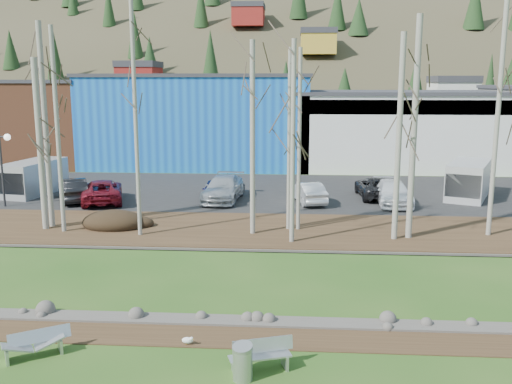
# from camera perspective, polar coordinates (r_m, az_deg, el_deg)

# --- Properties ---
(ground) EXTENTS (200.00, 200.00, 0.00)m
(ground) POSITION_cam_1_polar(r_m,az_deg,el_deg) (16.42, -6.71, -17.13)
(ground) COLOR #224C15
(ground) RESTS_ON ground
(dirt_strip) EXTENTS (80.00, 1.80, 0.03)m
(dirt_strip) POSITION_cam_1_polar(r_m,az_deg,el_deg) (18.26, -5.47, -14.00)
(dirt_strip) COLOR #382616
(dirt_strip) RESTS_ON ground
(near_bank_rocks) EXTENTS (80.00, 0.80, 0.50)m
(near_bank_rocks) POSITION_cam_1_polar(r_m,az_deg,el_deg) (19.16, -4.98, -12.79)
(near_bank_rocks) COLOR #47423D
(near_bank_rocks) RESTS_ON ground
(river) EXTENTS (80.00, 8.00, 0.90)m
(river) POSITION_cam_1_polar(r_m,az_deg,el_deg) (22.93, -3.39, -8.66)
(river) COLOR black
(river) RESTS_ON ground
(far_bank_rocks) EXTENTS (80.00, 0.80, 0.46)m
(far_bank_rocks) POSITION_cam_1_polar(r_m,az_deg,el_deg) (26.80, -2.28, -5.71)
(far_bank_rocks) COLOR #47423D
(far_bank_rocks) RESTS_ON ground
(far_bank) EXTENTS (80.00, 7.00, 0.15)m
(far_bank) POSITION_cam_1_polar(r_m,az_deg,el_deg) (29.84, -1.62, -3.80)
(far_bank) COLOR #382616
(far_bank) RESTS_ON ground
(parking_lot) EXTENTS (80.00, 14.00, 0.14)m
(parking_lot) POSITION_cam_1_polar(r_m,az_deg,el_deg) (40.04, -0.18, 0.05)
(parking_lot) COLOR black
(parking_lot) RESTS_ON ground
(building_brick) EXTENTS (16.32, 12.24, 7.80)m
(building_brick) POSITION_cam_1_polar(r_m,az_deg,el_deg) (59.70, -22.93, 6.55)
(building_brick) COLOR brown
(building_brick) RESTS_ON ground
(building_blue) EXTENTS (20.40, 12.24, 8.30)m
(building_blue) POSITION_cam_1_polar(r_m,az_deg,el_deg) (54.04, -5.51, 7.25)
(building_blue) COLOR #1251B6
(building_blue) RESTS_ON ground
(building_white) EXTENTS (18.36, 12.24, 6.80)m
(building_white) POSITION_cam_1_polar(r_m,az_deg,el_deg) (54.14, 13.76, 6.20)
(building_white) COLOR silver
(building_white) RESTS_ON ground
(hillside) EXTENTS (160.00, 72.00, 35.00)m
(hillside) POSITION_cam_1_polar(r_m,az_deg,el_deg) (98.72, 2.37, 16.77)
(hillside) COLOR #363421
(hillside) RESTS_ON ground
(bench_intact) EXTENTS (1.77, 1.01, 0.85)m
(bench_intact) POSITION_cam_1_polar(r_m,az_deg,el_deg) (16.07, 0.49, -16.01)
(bench_intact) COLOR #B7B9BC
(bench_intact) RESTS_ON ground
(bench_damaged) EXTENTS (1.73, 1.36, 0.76)m
(bench_damaged) POSITION_cam_1_polar(r_m,az_deg,el_deg) (17.92, -21.19, -13.95)
(bench_damaged) COLOR #B7B9BC
(bench_damaged) RESTS_ON ground
(litter_bin) EXTENTS (0.67, 0.67, 0.90)m
(litter_bin) POSITION_cam_1_polar(r_m,az_deg,el_deg) (15.59, -1.35, -16.80)
(litter_bin) COLOR #B7B9BC
(litter_bin) RESTS_ON ground
(seagull) EXTENTS (0.39, 0.21, 0.29)m
(seagull) POSITION_cam_1_polar(r_m,az_deg,el_deg) (17.61, -6.83, -14.50)
(seagull) COLOR gold
(seagull) RESTS_ON ground
(dirt_mound) EXTENTS (3.32, 2.34, 0.65)m
(dirt_mound) POSITION_cam_1_polar(r_m,az_deg,el_deg) (30.98, -14.06, -2.81)
(dirt_mound) COLOR black
(dirt_mound) RESTS_ON far_bank
(birch_0) EXTENTS (0.28, 0.28, 10.52)m
(birch_0) POSITION_cam_1_polar(r_m,az_deg,el_deg) (31.36, -20.30, 6.15)
(birch_0) COLOR #ACA99B
(birch_0) RESTS_ON far_bank
(birch_1) EXTENTS (0.22, 0.22, 10.22)m
(birch_1) POSITION_cam_1_polar(r_m,az_deg,el_deg) (30.07, -19.23, 5.75)
(birch_1) COLOR #ACA99B
(birch_1) RESTS_ON far_bank
(birch_2) EXTENTS (0.32, 0.32, 8.72)m
(birch_2) POSITION_cam_1_polar(r_m,az_deg,el_deg) (31.01, -20.79, 4.40)
(birch_2) COLOR #ACA99B
(birch_2) RESTS_ON far_bank
(birch_3) EXTENTS (0.20, 0.20, 11.42)m
(birch_3) POSITION_cam_1_polar(r_m,az_deg,el_deg) (28.30, -11.95, 7.05)
(birch_3) COLOR #ACA99B
(birch_3) RESTS_ON far_bank
(birch_4) EXTENTS (0.25, 0.25, 9.51)m
(birch_4) POSITION_cam_1_polar(r_m,az_deg,el_deg) (28.06, -0.35, 5.29)
(birch_4) COLOR #ACA99B
(birch_4) RESTS_ON far_bank
(birch_5) EXTENTS (0.20, 0.20, 9.20)m
(birch_5) POSITION_cam_1_polar(r_m,az_deg,el_deg) (28.97, 4.35, 5.14)
(birch_5) COLOR #ACA99B
(birch_5) RESTS_ON far_bank
(birch_6) EXTENTS (0.22, 0.22, 9.45)m
(birch_6) POSITION_cam_1_polar(r_m,az_deg,el_deg) (26.60, 3.71, 4.88)
(birch_6) COLOR #ACA99B
(birch_6) RESTS_ON far_bank
(birch_7) EXTENTS (0.30, 0.30, 10.60)m
(birch_7) POSITION_cam_1_polar(r_m,az_deg,el_deg) (28.21, 15.52, 6.03)
(birch_7) COLOR #ACA99B
(birch_7) RESTS_ON far_bank
(birch_8) EXTENTS (0.28, 0.28, 9.78)m
(birch_8) POSITION_cam_1_polar(r_m,az_deg,el_deg) (27.84, 14.09, 5.20)
(birch_8) COLOR #ACA99B
(birch_8) RESTS_ON far_bank
(birch_9) EXTENTS (0.23, 0.23, 12.75)m
(birch_9) POSITION_cam_1_polar(r_m,az_deg,el_deg) (29.98, 23.09, 7.89)
(birch_9) COLOR #ACA99B
(birch_9) RESTS_ON far_bank
(birch_10) EXTENTS (0.20, 0.20, 9.20)m
(birch_10) POSITION_cam_1_polar(r_m,az_deg,el_deg) (28.97, 3.34, 5.15)
(birch_10) COLOR #ACA99B
(birch_10) RESTS_ON far_bank
(street_lamp) EXTENTS (1.63, 0.84, 4.48)m
(street_lamp) POSITION_cam_1_polar(r_m,az_deg,el_deg) (37.74, -24.21, 3.92)
(street_lamp) COLOR #262628
(street_lamp) RESTS_ON parking_lot
(car_0) EXTENTS (3.41, 4.73, 1.48)m
(car_0) POSITION_cam_1_polar(r_m,az_deg,el_deg) (38.32, -17.83, 0.25)
(car_0) COLOR black
(car_0) RESTS_ON parking_lot
(car_1) EXTENTS (3.81, 5.65, 1.44)m
(car_1) POSITION_cam_1_polar(r_m,az_deg,el_deg) (37.41, -15.12, 0.11)
(car_1) COLOR maroon
(car_1) RESTS_ON parking_lot
(car_2) EXTENTS (2.60, 5.48, 1.54)m
(car_2) POSITION_cam_1_polar(r_m,az_deg,el_deg) (36.70, -3.27, 0.35)
(car_2) COLOR #AFB3B7
(car_2) RESTS_ON parking_lot
(car_3) EXTENTS (1.78, 3.87, 1.29)m
(car_3) POSITION_cam_1_polar(r_m,az_deg,el_deg) (36.75, -4.13, 0.15)
(car_3) COLOR #181341
(car_3) RESTS_ON parking_lot
(car_4) EXTENTS (2.40, 4.28, 1.34)m
(car_4) POSITION_cam_1_polar(r_m,az_deg,el_deg) (36.05, 5.24, -0.04)
(car_4) COLOR silver
(car_4) RESTS_ON parking_lot
(car_5) EXTENTS (2.51, 4.97, 1.35)m
(car_5) POSITION_cam_1_polar(r_m,az_deg,el_deg) (38.39, 11.88, 0.46)
(car_5) COLOR black
(car_5) RESTS_ON parking_lot
(car_6) EXTENTS (2.07, 4.95, 1.43)m
(car_6) POSITION_cam_1_polar(r_m,az_deg,el_deg) (36.58, 13.49, -0.06)
(car_6) COLOR white
(car_6) RESTS_ON parking_lot
(van_white) EXTENTS (4.18, 5.82, 2.35)m
(van_white) POSITION_cam_1_polar(r_m,az_deg,el_deg) (39.86, 20.44, 1.12)
(van_white) COLOR silver
(van_white) RESTS_ON parking_lot
(van_grey) EXTENTS (2.95, 5.40, 2.24)m
(van_grey) POSITION_cam_1_polar(r_m,az_deg,el_deg) (41.42, -21.49, 1.32)
(van_grey) COLOR #B3B5B7
(van_grey) RESTS_ON parking_lot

